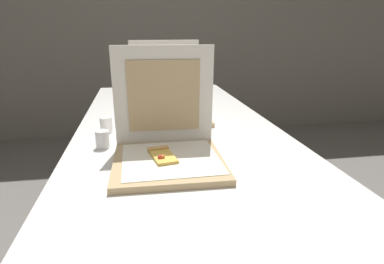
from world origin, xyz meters
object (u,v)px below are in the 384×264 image
at_px(table, 181,142).
at_px(pizza_box_middle, 169,108).
at_px(cup_white_near_center, 102,139).
at_px(cup_white_mid, 106,125).
at_px(pizza_box_front, 167,146).

relative_size(table, pizza_box_middle, 6.46).
xyz_separation_m(table, pizza_box_middle, (-0.03, 0.26, 0.10)).
height_order(pizza_box_middle, cup_white_near_center, pizza_box_middle).
relative_size(cup_white_mid, cup_white_near_center, 1.00).
height_order(pizza_box_front, pizza_box_middle, same).
height_order(pizza_box_middle, cup_white_mid, pizza_box_middle).
xyz_separation_m(pizza_box_front, cup_white_mid, (-0.23, 0.38, -0.02)).
bearing_deg(cup_white_near_center, table, 23.08).
distance_m(pizza_box_middle, cup_white_near_center, 0.49).
bearing_deg(pizza_box_middle, cup_white_mid, -149.48).
relative_size(pizza_box_front, pizza_box_middle, 1.00).
bearing_deg(cup_white_near_center, pizza_box_middle, 53.12).
bearing_deg(table, pizza_box_middle, 95.83).
relative_size(pizza_box_front, cup_white_near_center, 5.72).
bearing_deg(table, cup_white_near_center, -156.92).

